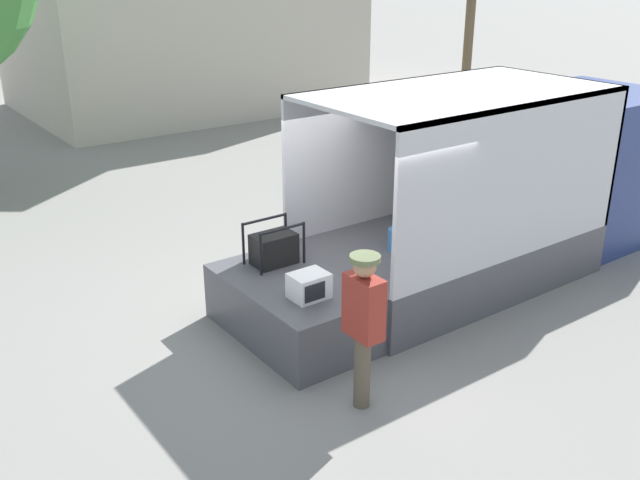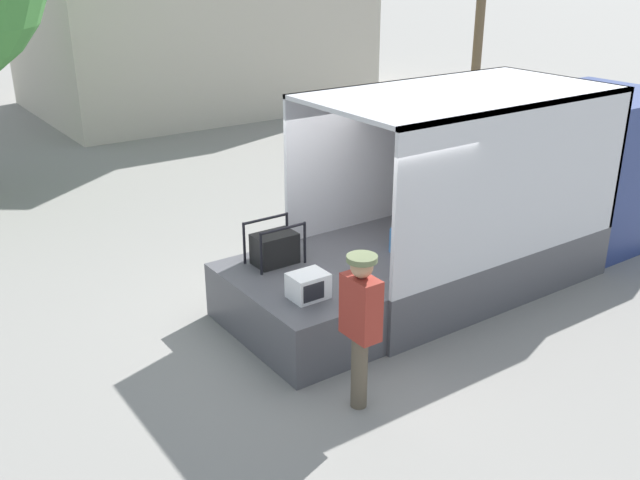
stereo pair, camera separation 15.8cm
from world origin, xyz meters
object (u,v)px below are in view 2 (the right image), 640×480
microwave (308,286)px  worker_person (361,316)px  portable_generator (276,248)px  box_truck (535,195)px

microwave → worker_person: (-0.17, -1.22, 0.18)m
portable_generator → worker_person: (-0.40, -2.31, 0.12)m
box_truck → microwave: bearing=-173.8°
microwave → worker_person: worker_person is taller
microwave → box_truck: bearing=6.2°
microwave → portable_generator: portable_generator is taller
worker_person → box_truck: bearing=19.6°
box_truck → portable_generator: (-4.45, 0.59, -0.04)m
box_truck → portable_generator: box_truck is taller
box_truck → microwave: size_ratio=14.55×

